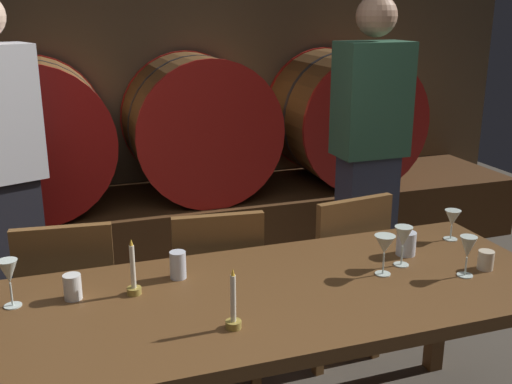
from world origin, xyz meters
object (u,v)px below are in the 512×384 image
(wine_glass_center, at_px, (403,238))
(wine_glass_far_right, at_px, (452,219))
(wine_barrel_far_right, at_px, (343,117))
(chair_right, at_px, (339,269))
(wine_glass_far_left, at_px, (9,273))
(wine_barrel_center_left, at_px, (33,137))
(guest_left, at_px, (2,178))
(candle_right, at_px, (233,312))
(cup_center_left, at_px, (178,265))
(guest_right, at_px, (369,158))
(cup_center_right, at_px, (406,243))
(cup_far_right, at_px, (486,260))
(wine_glass_right, at_px, (468,248))
(wine_glass_left, at_px, (385,245))
(chair_center, at_px, (216,287))
(cup_far_left, at_px, (73,287))
(wine_barrel_center_right, at_px, (199,126))
(dining_table, at_px, (260,311))
(chair_left, at_px, (71,302))
(candle_left, at_px, (133,279))

(wine_glass_center, height_order, wine_glass_far_right, wine_glass_center)
(wine_barrel_far_right, relative_size, chair_right, 1.11)
(wine_glass_far_left, bearing_deg, wine_barrel_center_left, 87.94)
(wine_barrel_far_right, height_order, guest_left, guest_left)
(candle_right, height_order, cup_center_left, candle_right)
(guest_right, bearing_deg, cup_center_right, 70.13)
(cup_center_left, relative_size, cup_center_right, 1.08)
(wine_barrel_center_left, relative_size, candle_right, 4.73)
(wine_barrel_far_right, relative_size, cup_far_right, 13.05)
(wine_barrel_center_left, distance_m, chair_right, 2.16)
(chair_right, relative_size, wine_glass_right, 5.50)
(wine_barrel_far_right, relative_size, candle_right, 4.73)
(cup_center_right, bearing_deg, wine_glass_left, -143.08)
(candle_right, bearing_deg, chair_center, 78.94)
(cup_far_left, height_order, cup_far_right, cup_far_left)
(chair_right, distance_m, wine_glass_far_right, 0.63)
(wine_glass_far_left, bearing_deg, candle_right, -29.95)
(wine_barrel_center_right, distance_m, cup_center_right, 2.10)
(guest_left, relative_size, cup_center_right, 18.35)
(guest_left, height_order, wine_glass_left, guest_left)
(dining_table, bearing_deg, guest_right, 45.78)
(dining_table, height_order, cup_center_left, cup_center_left)
(dining_table, relative_size, wine_glass_left, 14.20)
(chair_left, relative_size, cup_far_right, 11.72)
(wine_barrel_center_right, xyz_separation_m, wine_glass_right, (0.47, -2.31, -0.08))
(wine_barrel_center_right, bearing_deg, chair_right, -78.68)
(wine_barrel_far_right, relative_size, cup_center_left, 9.27)
(chair_left, distance_m, cup_far_right, 1.75)
(wine_barrel_center_right, distance_m, wine_barrel_far_right, 1.12)
(wine_glass_far_left, xyz_separation_m, wine_glass_right, (1.62, -0.30, -0.01))
(chair_center, bearing_deg, candle_left, 54.10)
(guest_right, distance_m, candle_right, 1.70)
(guest_left, relative_size, guest_right, 1.00)
(dining_table, height_order, wine_glass_right, wine_glass_right)
(dining_table, height_order, wine_glass_left, wine_glass_left)
(cup_far_left, bearing_deg, chair_left, 90.99)
(cup_far_left, bearing_deg, wine_glass_left, -8.70)
(dining_table, distance_m, chair_left, 0.96)
(candle_right, relative_size, cup_center_left, 1.96)
(guest_left, bearing_deg, cup_center_right, 124.04)
(wine_barrel_center_right, relative_size, chair_left, 1.11)
(guest_right, relative_size, wine_glass_left, 11.32)
(guest_left, relative_size, candle_left, 8.53)
(guest_left, bearing_deg, wine_glass_right, 120.07)
(dining_table, distance_m, chair_right, 0.91)
(wine_glass_right, distance_m, cup_far_right, 0.14)
(candle_right, distance_m, wine_glass_far_right, 1.21)
(chair_right, height_order, wine_glass_center, wine_glass_center)
(wine_barrel_far_right, bearing_deg, cup_far_left, -135.60)
(chair_left, relative_size, cup_center_left, 8.32)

